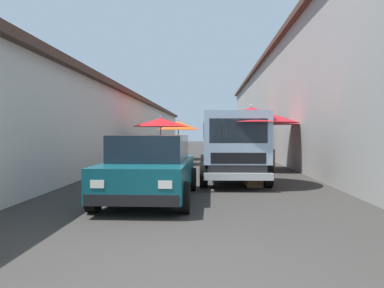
{
  "coord_description": "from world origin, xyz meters",
  "views": [
    {
      "loc": [
        -3.28,
        -0.29,
        1.51
      ],
      "look_at": [
        9.34,
        0.28,
        1.11
      ],
      "focal_mm": 33.58,
      "sensor_mm": 36.0,
      "label": 1
    }
  ],
  "objects_px": {
    "fruit_stall_near_left": "(243,125)",
    "delivery_truck": "(234,149)",
    "fruit_stall_far_left": "(265,127)",
    "hatchback_car": "(151,167)",
    "fruit_stall_far_right": "(178,130)",
    "fruit_stall_mid_lane": "(252,122)",
    "vendor_by_crates": "(219,142)",
    "fruit_stall_near_right": "(161,128)"
  },
  "relations": [
    {
      "from": "hatchback_car",
      "to": "delivery_truck",
      "type": "xyz_separation_m",
      "value": [
        2.54,
        -2.04,
        0.3
      ]
    },
    {
      "from": "fruit_stall_near_right",
      "to": "fruit_stall_far_right",
      "type": "height_order",
      "value": "fruit_stall_near_right"
    },
    {
      "from": "fruit_stall_far_left",
      "to": "vendor_by_crates",
      "type": "height_order",
      "value": "fruit_stall_far_left"
    },
    {
      "from": "fruit_stall_far_left",
      "to": "vendor_by_crates",
      "type": "xyz_separation_m",
      "value": [
        5.98,
        1.62,
        -0.75
      ]
    },
    {
      "from": "hatchback_car",
      "to": "vendor_by_crates",
      "type": "bearing_deg",
      "value": -8.81
    },
    {
      "from": "fruit_stall_near_left",
      "to": "hatchback_car",
      "type": "height_order",
      "value": "fruit_stall_near_left"
    },
    {
      "from": "hatchback_car",
      "to": "vendor_by_crates",
      "type": "xyz_separation_m",
      "value": [
        12.38,
        -1.92,
        0.24
      ]
    },
    {
      "from": "fruit_stall_far_right",
      "to": "delivery_truck",
      "type": "xyz_separation_m",
      "value": [
        -9.46,
        -2.44,
        -0.62
      ]
    },
    {
      "from": "delivery_truck",
      "to": "fruit_stall_far_left",
      "type": "bearing_deg",
      "value": -21.34
    },
    {
      "from": "fruit_stall_far_right",
      "to": "delivery_truck",
      "type": "distance_m",
      "value": 9.79
    },
    {
      "from": "fruit_stall_mid_lane",
      "to": "fruit_stall_far_left",
      "type": "height_order",
      "value": "fruit_stall_mid_lane"
    },
    {
      "from": "vendor_by_crates",
      "to": "fruit_stall_near_left",
      "type": "bearing_deg",
      "value": -121.93
    },
    {
      "from": "fruit_stall_far_left",
      "to": "fruit_stall_far_right",
      "type": "bearing_deg",
      "value": 35.16
    },
    {
      "from": "fruit_stall_mid_lane",
      "to": "fruit_stall_far_right",
      "type": "xyz_separation_m",
      "value": [
        9.69,
        2.94,
        -0.15
      ]
    },
    {
      "from": "fruit_stall_mid_lane",
      "to": "fruit_stall_near_right",
      "type": "bearing_deg",
      "value": 28.42
    },
    {
      "from": "delivery_truck",
      "to": "vendor_by_crates",
      "type": "distance_m",
      "value": 9.84
    },
    {
      "from": "fruit_stall_near_right",
      "to": "fruit_stall_mid_lane",
      "type": "bearing_deg",
      "value": -151.58
    },
    {
      "from": "fruit_stall_near_left",
      "to": "fruit_stall_far_left",
      "type": "relative_size",
      "value": 0.89
    },
    {
      "from": "fruit_stall_near_right",
      "to": "hatchback_car",
      "type": "distance_m",
      "value": 8.79
    },
    {
      "from": "fruit_stall_near_right",
      "to": "delivery_truck",
      "type": "bearing_deg",
      "value": -154.37
    },
    {
      "from": "delivery_truck",
      "to": "vendor_by_crates",
      "type": "height_order",
      "value": "delivery_truck"
    },
    {
      "from": "fruit_stall_mid_lane",
      "to": "fruit_stall_far_left",
      "type": "bearing_deg",
      "value": -13.9
    },
    {
      "from": "fruit_stall_mid_lane",
      "to": "vendor_by_crates",
      "type": "bearing_deg",
      "value": 3.49
    },
    {
      "from": "fruit_stall_mid_lane",
      "to": "fruit_stall_far_left",
      "type": "relative_size",
      "value": 0.97
    },
    {
      "from": "fruit_stall_near_left",
      "to": "fruit_stall_mid_lane",
      "type": "height_order",
      "value": "fruit_stall_near_left"
    },
    {
      "from": "fruit_stall_near_right",
      "to": "fruit_stall_mid_lane",
      "type": "xyz_separation_m",
      "value": [
        -6.36,
        -3.44,
        0.07
      ]
    },
    {
      "from": "hatchback_car",
      "to": "fruit_stall_near_right",
      "type": "bearing_deg",
      "value": 5.98
    },
    {
      "from": "fruit_stall_near_right",
      "to": "vendor_by_crates",
      "type": "height_order",
      "value": "fruit_stall_near_right"
    },
    {
      "from": "fruit_stall_mid_lane",
      "to": "vendor_by_crates",
      "type": "relative_size",
      "value": 1.61
    },
    {
      "from": "fruit_stall_near_right",
      "to": "fruit_stall_mid_lane",
      "type": "height_order",
      "value": "fruit_stall_mid_lane"
    },
    {
      "from": "hatchback_car",
      "to": "delivery_truck",
      "type": "bearing_deg",
      "value": -38.67
    },
    {
      "from": "hatchback_car",
      "to": "delivery_truck",
      "type": "height_order",
      "value": "delivery_truck"
    },
    {
      "from": "fruit_stall_far_right",
      "to": "fruit_stall_near_right",
      "type": "bearing_deg",
      "value": 171.38
    },
    {
      "from": "fruit_stall_far_left",
      "to": "vendor_by_crates",
      "type": "relative_size",
      "value": 1.65
    },
    {
      "from": "fruit_stall_near_left",
      "to": "vendor_by_crates",
      "type": "height_order",
      "value": "fruit_stall_near_left"
    },
    {
      "from": "fruit_stall_near_right",
      "to": "fruit_stall_far_left",
      "type": "bearing_deg",
      "value": -117.14
    },
    {
      "from": "fruit_stall_near_left",
      "to": "delivery_truck",
      "type": "distance_m",
      "value": 9.16
    },
    {
      "from": "fruit_stall_far_left",
      "to": "hatchback_car",
      "type": "height_order",
      "value": "fruit_stall_far_left"
    },
    {
      "from": "delivery_truck",
      "to": "fruit_stall_far_right",
      "type": "bearing_deg",
      "value": 14.47
    },
    {
      "from": "fruit_stall_near_left",
      "to": "vendor_by_crates",
      "type": "relative_size",
      "value": 1.47
    },
    {
      "from": "fruit_stall_near_left",
      "to": "fruit_stall_far_right",
      "type": "height_order",
      "value": "fruit_stall_near_left"
    },
    {
      "from": "fruit_stall_mid_lane",
      "to": "fruit_stall_far_right",
      "type": "height_order",
      "value": "fruit_stall_mid_lane"
    }
  ]
}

